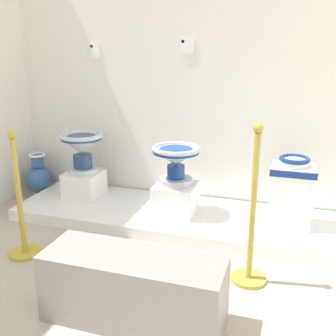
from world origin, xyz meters
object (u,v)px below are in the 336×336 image
Objects in this scene: plinth_block_tall_cobalt at (84,184)px; antique_toilet_central_ornate at (292,183)px; antique_toilet_broad_patterned at (176,158)px; plinth_block_broad_patterned at (176,198)px; plinth_block_central_ornate at (289,217)px; museum_bench at (134,289)px; info_placard_second at (187,46)px; decorative_vase_spare at (39,177)px; stanchion_post_near_right at (251,232)px; info_placard_first at (95,51)px; stanchion_post_near_left at (21,218)px; antique_toilet_tall_cobalt at (82,146)px.

antique_toilet_central_ornate reaches higher than plinth_block_tall_cobalt.
antique_toilet_broad_patterned is at bearing -7.06° from plinth_block_tall_cobalt.
plinth_block_broad_patterned reaches higher than plinth_block_central_ornate.
antique_toilet_central_ornate reaches higher than museum_bench.
decorative_vase_spare is (-1.49, -0.22, -1.29)m from info_placard_second.
antique_toilet_central_ornate is 0.42× the size of stanchion_post_near_right.
museum_bench is at bearing -42.45° from decorative_vase_spare.
info_placard_first is 1.18× the size of info_placard_second.
stanchion_post_near_left is 0.89× the size of stanchion_post_near_right.
antique_toilet_tall_cobalt is (0.00, 0.00, 0.37)m from plinth_block_tall_cobalt.
antique_toilet_tall_cobalt reaches higher than plinth_block_central_ornate.
plinth_block_tall_cobalt is at bearing 153.57° from stanchion_post_near_right.
stanchion_post_near_right is at bearing -44.73° from plinth_block_broad_patterned.
info_placard_second reaches higher than antique_toilet_tall_cobalt.
antique_toilet_tall_cobalt is 0.89× the size of decorative_vase_spare.
plinth_block_broad_patterned is 0.34× the size of museum_bench.
antique_toilet_central_ornate is 1.00× the size of decorative_vase_spare.
info_placard_second is 1.97m from stanchion_post_near_left.
plinth_block_broad_patterned is 2.76× the size of info_placard_second.
decorative_vase_spare is 1.27m from stanchion_post_near_left.
info_placard_second is 0.28× the size of decorative_vase_spare.
plinth_block_central_ornate is at bearing 26.80° from stanchion_post_near_left.
plinth_block_broad_patterned is at bearing 63.43° from antique_toilet_broad_patterned.
antique_toilet_tall_cobalt is at bearing 178.37° from plinth_block_central_ornate.
museum_bench is (0.19, -1.75, -1.28)m from info_placard_second.
plinth_block_broad_patterned is 0.77× the size of antique_toilet_central_ornate.
plinth_block_broad_patterned is at bearing 43.84° from stanchion_post_near_left.
info_placard_first reaches higher than stanchion_post_near_right.
decorative_vase_spare is 2.27m from museum_bench.
antique_toilet_tall_cobalt is 3.15× the size of info_placard_second.
antique_toilet_tall_cobalt reaches higher than antique_toilet_broad_patterned.
decorative_vase_spare is at bearing 137.55° from museum_bench.
stanchion_post_near_right is (-0.22, -0.77, 0.19)m from plinth_block_central_ornate.
info_placard_second is at bearing 8.47° from decorative_vase_spare.
museum_bench is at bearing -133.62° from stanchion_post_near_right.
decorative_vase_spare is 0.44× the size of museum_bench.
plinth_block_tall_cobalt is 0.95m from plinth_block_broad_patterned.
stanchion_post_near_left is (0.04, -1.32, -1.14)m from info_placard_first.
antique_toilet_broad_patterned reaches higher than plinth_block_broad_patterned.
stanchion_post_near_right is (0.71, -0.71, -0.24)m from antique_toilet_broad_patterned.
plinth_block_broad_patterned is at bearing -176.13° from plinth_block_central_ornate.
plinth_block_central_ornate is at bearing 59.93° from museum_bench.
antique_toilet_central_ornate is (1.88, -0.05, -0.14)m from antique_toilet_tall_cobalt.
antique_toilet_broad_patterned reaches higher than antique_toilet_central_ornate.
museum_bench is (1.68, -1.53, 0.01)m from decorative_vase_spare.
antique_toilet_tall_cobalt is 0.39× the size of museum_bench.
antique_toilet_tall_cobalt is 1.02m from plinth_block_broad_patterned.
stanchion_post_near_left is at bearing -87.54° from plinth_block_tall_cobalt.
antique_toilet_central_ornate is at bearing -11.77° from info_placard_first.
antique_toilet_tall_cobalt is at bearing 127.60° from museum_bench.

